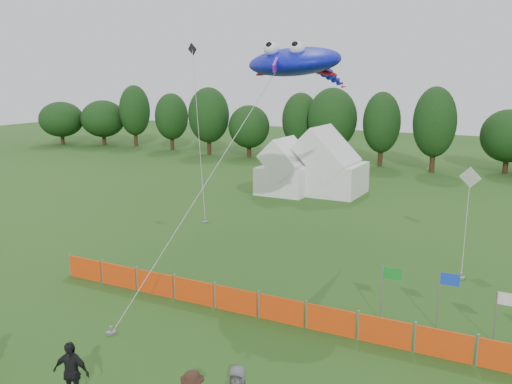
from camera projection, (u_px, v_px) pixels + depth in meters
The scene contains 9 objects.
treeline at pixel (465, 129), 53.45m from camera, with size 104.57×8.78×8.36m.
tent_left at pixel (286, 171), 44.86m from camera, with size 3.97×3.97×3.50m.
tent_right at pixel (327, 168), 44.77m from camera, with size 5.65×4.52×3.99m.
barrier_fence at pixel (281, 310), 21.71m from camera, with size 21.90×0.06×1.00m.
flag_row at pixel (499, 306), 19.76m from camera, with size 8.73×0.51×2.26m.
spectator_d at pixel (71, 373), 16.30m from camera, with size 1.12×0.46×1.90m, color black.
stingray_kite at pixel (298, 62), 27.32m from camera, with size 6.40×17.79×10.82m.
small_kite_white at pixel (468, 205), 27.87m from camera, with size 1.11×3.52×4.80m.
small_kite_dark at pixel (197, 108), 40.47m from camera, with size 6.33×7.67×11.59m.
Camera 1 is at (9.29, -11.56, 9.37)m, focal length 40.00 mm.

